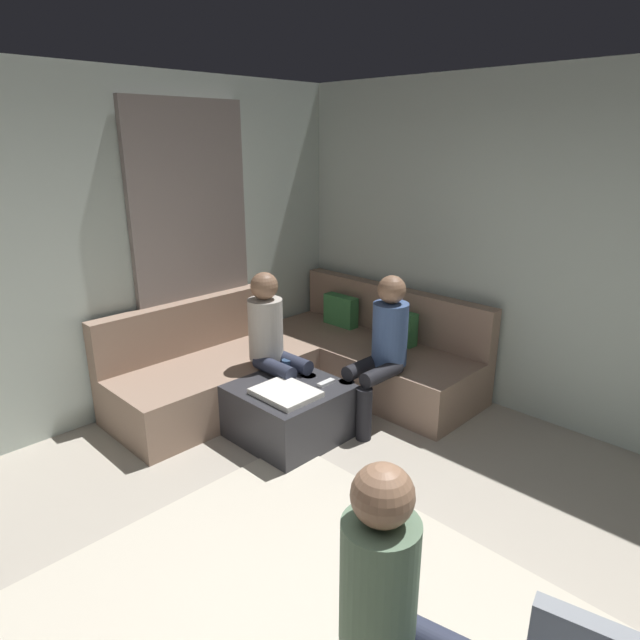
# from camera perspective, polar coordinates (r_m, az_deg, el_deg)

# --- Properties ---
(wall_back) EXTENTS (6.00, 0.12, 2.70)m
(wall_back) POSITION_cam_1_polar(r_m,az_deg,el_deg) (4.44, 28.09, 5.26)
(wall_back) COLOR silver
(wall_back) RESTS_ON ground_plane
(wall_left) EXTENTS (0.12, 6.00, 2.70)m
(wall_left) POSITION_cam_1_polar(r_m,az_deg,el_deg) (4.41, -28.21, 5.18)
(wall_left) COLOR silver
(wall_left) RESTS_ON ground_plane
(curtain_panel) EXTENTS (0.06, 1.10, 2.50)m
(curtain_panel) POSITION_cam_1_polar(r_m,az_deg,el_deg) (4.87, -13.05, 6.77)
(curtain_panel) COLOR gray
(curtain_panel) RESTS_ON ground_plane
(area_rug) EXTENTS (2.60, 2.20, 0.01)m
(area_rug) POSITION_cam_1_polar(r_m,az_deg,el_deg) (2.93, -1.30, -29.96)
(area_rug) COLOR beige
(area_rug) RESTS_ON ground_plane
(sectional_couch) EXTENTS (2.10, 2.55, 0.87)m
(sectional_couch) POSITION_cam_1_polar(r_m,az_deg,el_deg) (4.92, -1.71, -4.47)
(sectional_couch) COLOR #9E7F6B
(sectional_couch) RESTS_ON ground_plane
(ottoman) EXTENTS (0.76, 0.76, 0.42)m
(ottoman) POSITION_cam_1_polar(r_m,az_deg,el_deg) (4.26, -3.22, -9.41)
(ottoman) COLOR #333338
(ottoman) RESTS_ON ground_plane
(folded_blanket) EXTENTS (0.44, 0.36, 0.04)m
(folded_blanket) POSITION_cam_1_polar(r_m,az_deg,el_deg) (4.02, -3.59, -7.55)
(folded_blanket) COLOR white
(folded_blanket) RESTS_ON ottoman
(coffee_mug) EXTENTS (0.08, 0.08, 0.10)m
(coffee_mug) POSITION_cam_1_polar(r_m,az_deg,el_deg) (4.40, -3.48, -4.72)
(coffee_mug) COLOR #334C72
(coffee_mug) RESTS_ON ottoman
(game_remote) EXTENTS (0.05, 0.15, 0.02)m
(game_remote) POSITION_cam_1_polar(r_m,az_deg,el_deg) (4.18, 0.64, -6.54)
(game_remote) COLOR white
(game_remote) RESTS_ON ottoman
(person_on_couch_back) EXTENTS (0.30, 0.60, 1.20)m
(person_on_couch_back) POSITION_cam_1_polar(r_m,az_deg,el_deg) (4.30, 6.44, -2.65)
(person_on_couch_back) COLOR black
(person_on_couch_back) RESTS_ON ground_plane
(person_on_couch_side) EXTENTS (0.60, 0.30, 1.20)m
(person_on_couch_side) POSITION_cam_1_polar(r_m,az_deg,el_deg) (4.39, -4.82, -2.15)
(person_on_couch_side) COLOR #2D3347
(person_on_couch_side) RESTS_ON ground_plane
(person_on_armchair) EXTENTS (0.61, 0.38, 1.18)m
(person_on_armchair) POSITION_cam_1_polar(r_m,az_deg,el_deg) (2.17, 8.58, -27.51)
(person_on_armchair) COLOR #2D3347
(person_on_armchair) RESTS_ON ground_plane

